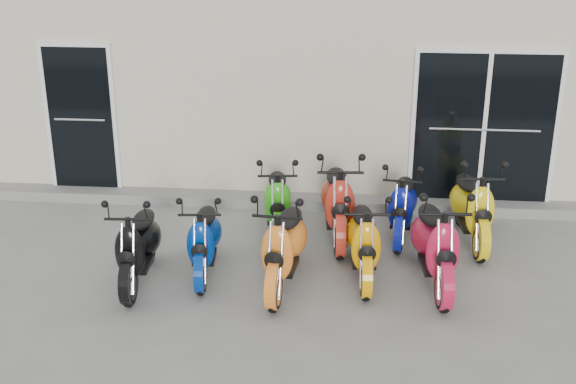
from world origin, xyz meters
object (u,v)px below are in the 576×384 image
at_px(scooter_front_black, 137,236).
at_px(scooter_back_blue, 403,197).
at_px(scooter_front_orange_b, 364,231).
at_px(scooter_back_red, 338,192).
at_px(scooter_front_orange_a, 284,236).
at_px(scooter_front_red, 436,234).
at_px(scooter_front_blue, 204,231).
at_px(scooter_back_green, 277,193).
at_px(scooter_back_yellow, 473,198).

height_order(scooter_front_black, scooter_back_blue, scooter_front_black).
height_order(scooter_front_orange_b, scooter_back_red, scooter_back_red).
distance_m(scooter_front_orange_a, scooter_front_orange_b, 0.94).
bearing_deg(scooter_back_blue, scooter_front_orange_b, -105.81).
relative_size(scooter_front_red, scooter_back_red, 0.98).
relative_size(scooter_front_black, scooter_back_red, 0.89).
bearing_deg(scooter_front_blue, scooter_back_blue, 22.54).
bearing_deg(scooter_front_black, scooter_back_blue, 23.09).
distance_m(scooter_back_green, scooter_back_blue, 1.63).
height_order(scooter_back_red, scooter_back_yellow, scooter_back_red).
bearing_deg(scooter_back_blue, scooter_back_red, -164.13).
bearing_deg(scooter_back_green, scooter_back_red, -13.98).
height_order(scooter_back_blue, scooter_back_yellow, scooter_back_yellow).
bearing_deg(scooter_front_black, scooter_front_orange_b, 4.30).
bearing_deg(scooter_front_orange_a, scooter_front_red, 11.00).
height_order(scooter_back_green, scooter_back_yellow, scooter_back_yellow).
distance_m(scooter_front_orange_b, scooter_back_red, 1.12).
height_order(scooter_front_orange_a, scooter_back_red, scooter_back_red).
xyz_separation_m(scooter_back_red, scooter_back_yellow, (1.71, 0.04, -0.03)).
bearing_deg(scooter_front_black, scooter_front_blue, 18.51).
xyz_separation_m(scooter_front_orange_a, scooter_back_green, (-0.23, 1.47, -0.04)).
bearing_deg(scooter_back_green, scooter_front_orange_a, -87.46).
distance_m(scooter_back_red, scooter_back_blue, 0.85).
height_order(scooter_back_red, scooter_back_blue, scooter_back_red).
relative_size(scooter_front_blue, scooter_back_blue, 0.98).
bearing_deg(scooter_back_yellow, scooter_back_green, 174.23).
xyz_separation_m(scooter_back_green, scooter_back_yellow, (2.51, -0.06, 0.05)).
bearing_deg(scooter_back_blue, scooter_front_red, -70.39).
bearing_deg(scooter_front_blue, scooter_back_yellow, 14.30).
relative_size(scooter_front_black, scooter_front_red, 0.91).
bearing_deg(scooter_front_red, scooter_front_orange_b, 166.10).
bearing_deg(scooter_front_red, scooter_back_blue, 97.51).
bearing_deg(scooter_back_red, scooter_back_blue, 4.15).
bearing_deg(scooter_front_black, scooter_front_orange_a, -1.61).
distance_m(scooter_front_blue, scooter_back_red, 1.91).
xyz_separation_m(scooter_front_black, scooter_front_blue, (0.70, 0.29, -0.03)).
distance_m(scooter_front_blue, scooter_front_orange_b, 1.85).
bearing_deg(scooter_back_yellow, scooter_front_blue, -164.15).
xyz_separation_m(scooter_front_black, scooter_front_orange_a, (1.66, 0.07, 0.04)).
xyz_separation_m(scooter_front_red, scooter_back_red, (-1.13, 1.19, 0.01)).
relative_size(scooter_front_blue, scooter_front_red, 0.86).
bearing_deg(scooter_front_blue, scooter_front_red, -6.80).
xyz_separation_m(scooter_front_blue, scooter_back_blue, (2.35, 1.28, 0.01)).
bearing_deg(scooter_back_yellow, scooter_front_red, -119.70).
distance_m(scooter_front_blue, scooter_back_yellow, 3.44).
xyz_separation_m(scooter_back_red, scooter_back_blue, (0.84, 0.13, -0.10)).
distance_m(scooter_front_blue, scooter_front_red, 2.65).
bearing_deg(scooter_front_blue, scooter_front_black, -163.34).
bearing_deg(scooter_back_red, scooter_front_orange_b, -77.32).
bearing_deg(scooter_back_blue, scooter_front_blue, -144.46).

